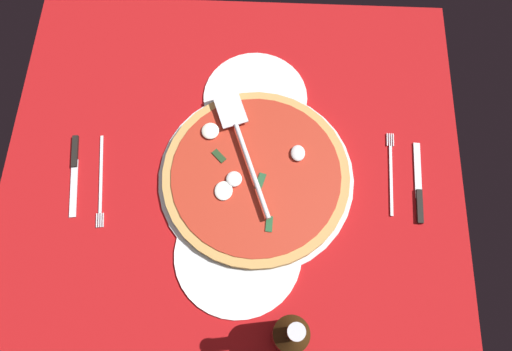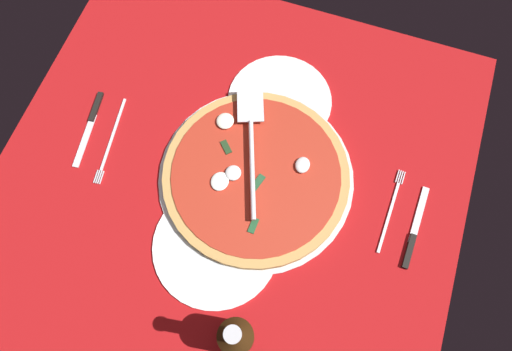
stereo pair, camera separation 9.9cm
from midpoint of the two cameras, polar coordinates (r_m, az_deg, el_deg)
The scene contains 9 objects.
ground_plane at distance 100.98cm, azimuth -0.49°, elevation -1.35°, with size 98.14×98.14×0.80cm, color #A31114.
pizza_pan at distance 100.56cm, azimuth 2.80°, elevation -0.68°, with size 41.38×41.38×1.00cm, color silver.
dinner_plate_left at distance 108.64cm, azimuth 5.48°, elevation 8.61°, with size 23.45×23.45×1.00cm, color white.
dinner_plate_right at distance 96.55cm, azimuth -1.91°, elevation -8.86°, with size 25.56×25.56×1.00cm, color white.
pizza at distance 99.16cm, azimuth 2.81°, elevation -0.35°, with size 39.22×39.22×3.21cm.
pizza_server at distance 99.27cm, azimuth 2.28°, elevation 3.79°, with size 29.75×13.81×1.00cm.
place_setting_near at distance 108.83cm, azimuth -15.71°, elevation 4.78°, with size 21.33×14.86×1.40cm.
place_setting_far at distance 103.77cm, azimuth 19.79°, elevation -5.79°, with size 21.20×13.41×1.40cm.
beer_bottle at distance 86.46cm, azimuth 1.05°, elevation -19.33°, with size 6.26×6.26×22.95cm.
Camera 2 is at (29.97, 16.31, 95.06)cm, focal length 33.27 mm.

